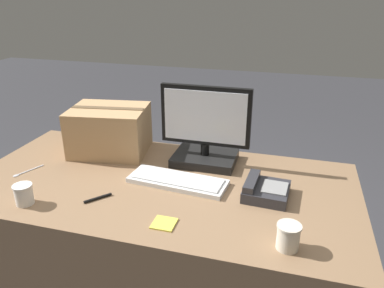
{
  "coord_description": "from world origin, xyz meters",
  "views": [
    {
      "loc": [
        0.56,
        -1.44,
        1.59
      ],
      "look_at": [
        0.12,
        0.14,
        0.89
      ],
      "focal_mm": 35.0,
      "sensor_mm": 36.0,
      "label": 1
    }
  ],
  "objects_px": {
    "keyboard": "(178,181)",
    "paper_cup_right": "(288,237)",
    "desk_phone": "(265,190)",
    "pen_marker": "(98,198)",
    "sticky_note_pad": "(164,223)",
    "cardboard_box": "(110,130)",
    "monitor": "(205,135)",
    "spoon": "(24,172)",
    "paper_cup_left": "(24,194)"
  },
  "relations": [
    {
      "from": "monitor",
      "to": "keyboard",
      "type": "xyz_separation_m",
      "value": [
        -0.07,
        -0.25,
        -0.14
      ]
    },
    {
      "from": "keyboard",
      "to": "desk_phone",
      "type": "distance_m",
      "value": 0.4
    },
    {
      "from": "desk_phone",
      "to": "spoon",
      "type": "xyz_separation_m",
      "value": [
        -1.16,
        -0.1,
        -0.03
      ]
    },
    {
      "from": "desk_phone",
      "to": "paper_cup_right",
      "type": "relative_size",
      "value": 2.17
    },
    {
      "from": "keyboard",
      "to": "cardboard_box",
      "type": "xyz_separation_m",
      "value": [
        -0.46,
        0.25,
        0.11
      ]
    },
    {
      "from": "keyboard",
      "to": "paper_cup_right",
      "type": "xyz_separation_m",
      "value": [
        0.51,
        -0.34,
        0.03
      ]
    },
    {
      "from": "pen_marker",
      "to": "cardboard_box",
      "type": "bearing_deg",
      "value": -119.43
    },
    {
      "from": "paper_cup_left",
      "to": "pen_marker",
      "type": "distance_m",
      "value": 0.3
    },
    {
      "from": "desk_phone",
      "to": "spoon",
      "type": "relative_size",
      "value": 1.34
    },
    {
      "from": "monitor",
      "to": "spoon",
      "type": "bearing_deg",
      "value": -156.49
    },
    {
      "from": "paper_cup_right",
      "to": "desk_phone",
      "type": "bearing_deg",
      "value": 108.51
    },
    {
      "from": "monitor",
      "to": "paper_cup_left",
      "type": "relative_size",
      "value": 5.11
    },
    {
      "from": "desk_phone",
      "to": "pen_marker",
      "type": "height_order",
      "value": "desk_phone"
    },
    {
      "from": "sticky_note_pad",
      "to": "monitor",
      "type": "bearing_deg",
      "value": 88.17
    },
    {
      "from": "desk_phone",
      "to": "pen_marker",
      "type": "bearing_deg",
      "value": -158.47
    },
    {
      "from": "keyboard",
      "to": "paper_cup_left",
      "type": "xyz_separation_m",
      "value": [
        -0.56,
        -0.34,
        0.03
      ]
    },
    {
      "from": "keyboard",
      "to": "paper_cup_right",
      "type": "bearing_deg",
      "value": -28.15
    },
    {
      "from": "keyboard",
      "to": "pen_marker",
      "type": "distance_m",
      "value": 0.37
    },
    {
      "from": "keyboard",
      "to": "sticky_note_pad",
      "type": "height_order",
      "value": "keyboard"
    },
    {
      "from": "pen_marker",
      "to": "paper_cup_left",
      "type": "bearing_deg",
      "value": -27.46
    },
    {
      "from": "monitor",
      "to": "sticky_note_pad",
      "type": "distance_m",
      "value": 0.59
    },
    {
      "from": "cardboard_box",
      "to": "pen_marker",
      "type": "distance_m",
      "value": 0.52
    },
    {
      "from": "paper_cup_right",
      "to": "cardboard_box",
      "type": "height_order",
      "value": "cardboard_box"
    },
    {
      "from": "paper_cup_left",
      "to": "pen_marker",
      "type": "bearing_deg",
      "value": 22.44
    },
    {
      "from": "paper_cup_left",
      "to": "spoon",
      "type": "bearing_deg",
      "value": 129.33
    },
    {
      "from": "sticky_note_pad",
      "to": "desk_phone",
      "type": "bearing_deg",
      "value": 41.95
    },
    {
      "from": "cardboard_box",
      "to": "sticky_note_pad",
      "type": "distance_m",
      "value": 0.77
    },
    {
      "from": "paper_cup_left",
      "to": "spoon",
      "type": "relative_size",
      "value": 0.57
    },
    {
      "from": "paper_cup_left",
      "to": "pen_marker",
      "type": "height_order",
      "value": "paper_cup_left"
    },
    {
      "from": "paper_cup_left",
      "to": "paper_cup_right",
      "type": "distance_m",
      "value": 1.07
    },
    {
      "from": "monitor",
      "to": "keyboard",
      "type": "relative_size",
      "value": 0.96
    },
    {
      "from": "spoon",
      "to": "sticky_note_pad",
      "type": "bearing_deg",
      "value": 97.91
    },
    {
      "from": "pen_marker",
      "to": "sticky_note_pad",
      "type": "xyz_separation_m",
      "value": [
        0.34,
        -0.09,
        -0.0
      ]
    },
    {
      "from": "paper_cup_right",
      "to": "pen_marker",
      "type": "distance_m",
      "value": 0.81
    },
    {
      "from": "spoon",
      "to": "cardboard_box",
      "type": "height_order",
      "value": "cardboard_box"
    },
    {
      "from": "monitor",
      "to": "spoon",
      "type": "xyz_separation_m",
      "value": [
        -0.82,
        -0.36,
        -0.15
      ]
    },
    {
      "from": "spoon",
      "to": "desk_phone",
      "type": "bearing_deg",
      "value": 117.84
    },
    {
      "from": "keyboard",
      "to": "paper_cup_right",
      "type": "height_order",
      "value": "paper_cup_right"
    },
    {
      "from": "desk_phone",
      "to": "pen_marker",
      "type": "relative_size",
      "value": 2.02
    },
    {
      "from": "paper_cup_right",
      "to": "cardboard_box",
      "type": "xyz_separation_m",
      "value": [
        -0.97,
        0.58,
        0.08
      ]
    },
    {
      "from": "desk_phone",
      "to": "cardboard_box",
      "type": "bearing_deg",
      "value": 167.33
    },
    {
      "from": "spoon",
      "to": "sticky_note_pad",
      "type": "height_order",
      "value": "sticky_note_pad"
    },
    {
      "from": "keyboard",
      "to": "paper_cup_right",
      "type": "distance_m",
      "value": 0.61
    },
    {
      "from": "keyboard",
      "to": "spoon",
      "type": "distance_m",
      "value": 0.76
    },
    {
      "from": "monitor",
      "to": "paper_cup_right",
      "type": "distance_m",
      "value": 0.75
    },
    {
      "from": "monitor",
      "to": "cardboard_box",
      "type": "relative_size",
      "value": 1.03
    },
    {
      "from": "paper_cup_right",
      "to": "cardboard_box",
      "type": "distance_m",
      "value": 1.14
    },
    {
      "from": "spoon",
      "to": "sticky_note_pad",
      "type": "distance_m",
      "value": 0.83
    },
    {
      "from": "monitor",
      "to": "paper_cup_left",
      "type": "xyz_separation_m",
      "value": [
        -0.63,
        -0.59,
        -0.11
      ]
    },
    {
      "from": "monitor",
      "to": "keyboard",
      "type": "bearing_deg",
      "value": -104.82
    }
  ]
}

